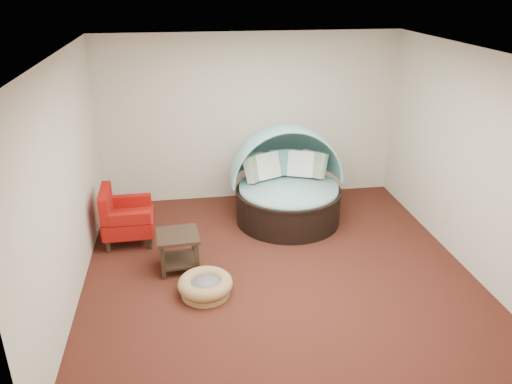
{
  "coord_description": "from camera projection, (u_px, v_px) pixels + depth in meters",
  "views": [
    {
      "loc": [
        -1.15,
        -5.57,
        3.58
      ],
      "look_at": [
        -0.19,
        0.6,
        0.88
      ],
      "focal_mm": 35.0,
      "sensor_mm": 36.0,
      "label": 1
    }
  ],
  "objects": [
    {
      "name": "ceiling",
      "position": [
        282.0,
        53.0,
        5.53
      ],
      "size": [
        5.0,
        5.0,
        0.0
      ],
      "primitive_type": "plane",
      "rotation": [
        3.14,
        0.0,
        0.0
      ],
      "color": "white",
      "rests_on": "wall_back"
    },
    {
      "name": "wall_back",
      "position": [
        250.0,
        118.0,
        8.35
      ],
      "size": [
        5.0,
        0.0,
        5.0
      ],
      "primitive_type": "plane",
      "rotation": [
        1.57,
        0.0,
        0.0
      ],
      "color": "beige",
      "rests_on": "floor"
    },
    {
      "name": "wall_front",
      "position": [
        343.0,
        287.0,
        3.82
      ],
      "size": [
        5.0,
        0.0,
        5.0
      ],
      "primitive_type": "plane",
      "rotation": [
        -1.57,
        0.0,
        0.0
      ],
      "color": "beige",
      "rests_on": "floor"
    },
    {
      "name": "wall_right",
      "position": [
        469.0,
        161.0,
        6.43
      ],
      "size": [
        0.0,
        5.0,
        5.0
      ],
      "primitive_type": "plane",
      "rotation": [
        1.57,
        0.0,
        -1.57
      ],
      "color": "beige",
      "rests_on": "floor"
    },
    {
      "name": "canopy_daybed",
      "position": [
        287.0,
        177.0,
        7.78
      ],
      "size": [
        1.79,
        1.68,
        1.51
      ],
      "rotation": [
        0.0,
        0.0,
        0.02
      ],
      "color": "black",
      "rests_on": "floor"
    },
    {
      "name": "pet_basket",
      "position": [
        205.0,
        286.0,
        6.07
      ],
      "size": [
        0.75,
        0.75,
        0.23
      ],
      "rotation": [
        0.0,
        0.0,
        -0.13
      ],
      "color": "brown",
      "rests_on": "floor"
    },
    {
      "name": "wall_left",
      "position": [
        66.0,
        183.0,
        5.73
      ],
      "size": [
        0.0,
        5.0,
        5.0
      ],
      "primitive_type": "plane",
      "rotation": [
        1.57,
        0.0,
        1.57
      ],
      "color": "beige",
      "rests_on": "floor"
    },
    {
      "name": "red_armchair",
      "position": [
        124.0,
        217.0,
        7.2
      ],
      "size": [
        0.74,
        0.74,
        0.84
      ],
      "rotation": [
        0.0,
        0.0,
        0.03
      ],
      "color": "black",
      "rests_on": "floor"
    },
    {
      "name": "floor",
      "position": [
        277.0,
        269.0,
        6.64
      ],
      "size": [
        5.0,
        5.0,
        0.0
      ],
      "primitive_type": "plane",
      "color": "#441D13",
      "rests_on": "ground"
    },
    {
      "name": "side_table",
      "position": [
        178.0,
        246.0,
        6.53
      ],
      "size": [
        0.57,
        0.57,
        0.52
      ],
      "rotation": [
        0.0,
        0.0,
        0.07
      ],
      "color": "black",
      "rests_on": "floor"
    }
  ]
}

